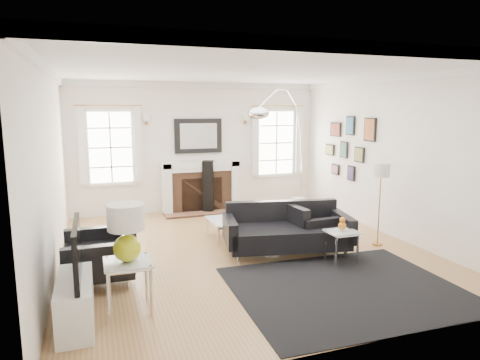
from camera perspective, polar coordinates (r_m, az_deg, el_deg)
name	(u,v)px	position (r m, az deg, el deg)	size (l,w,h in m)	color
floor	(243,250)	(6.93, 0.44, -9.31)	(6.00, 6.00, 0.00)	#A36B44
back_wall	(198,147)	(9.48, -5.61, 4.38)	(5.50, 0.04, 2.80)	white
front_wall	(355,203)	(3.96, 15.12, -2.97)	(5.50, 0.04, 2.80)	white
left_wall	(50,172)	(6.27, -23.97, 1.03)	(0.04, 6.00, 2.80)	white
right_wall	(391,157)	(7.96, 19.48, 2.93)	(0.04, 6.00, 2.80)	white
ceiling	(244,70)	(6.59, 0.47, 14.41)	(5.50, 6.00, 0.02)	white
crown_molding	(244,74)	(6.59, 0.47, 13.89)	(5.50, 6.00, 0.12)	white
fireplace	(201,187)	(9.40, -5.23, -0.94)	(1.70, 0.69, 1.11)	white
mantel_mirror	(198,136)	(9.42, -5.57, 5.87)	(1.05, 0.07, 0.75)	black
window_left	(111,147)	(9.18, -16.88, 4.22)	(1.24, 0.15, 1.62)	white
window_right	(276,143)	(10.02, 4.83, 5.00)	(1.24, 0.15, 1.62)	white
gallery_wall	(348,144)	(8.98, 14.23, 4.71)	(0.04, 1.73, 1.29)	black
tv_unit	(76,295)	(4.88, -21.08, -14.13)	(0.35, 1.00, 1.09)	white
area_rug	(347,289)	(5.68, 14.04, -13.88)	(2.78, 2.32, 0.01)	black
sofa	(286,231)	(6.78, 6.15, -6.77)	(2.06, 1.22, 0.63)	black
armchair_left	(104,255)	(5.89, -17.72, -9.45)	(0.88, 0.97, 0.66)	black
armchair_right	(309,227)	(7.09, 9.25, -6.22)	(0.84, 0.92, 0.59)	black
coffee_table	(233,221)	(7.40, -0.99, -5.50)	(0.79, 0.79, 0.35)	silver
side_table_left	(128,271)	(5.00, -14.68, -11.61)	(0.52, 0.52, 0.57)	silver
nesting_table	(342,238)	(6.44, 13.41, -7.59)	(0.44, 0.37, 0.48)	silver
gourd_lamp	(126,229)	(4.85, -14.92, -6.32)	(0.40, 0.40, 0.64)	#C4CD19
orange_vase	(342,224)	(6.38, 13.48, -5.75)	(0.12, 0.12, 0.19)	orange
arc_floor_lamp	(282,147)	(8.64, 5.68, 4.35)	(1.92, 1.78, 2.72)	white
stick_floor_lamp	(381,174)	(7.28, 18.29, 0.73)	(0.28, 0.28, 1.37)	#AA713B
speaker_tower	(208,187)	(9.29, -4.24, -0.90)	(0.23, 0.23, 1.13)	black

